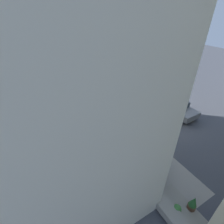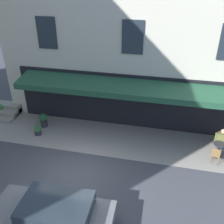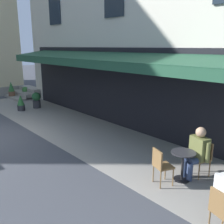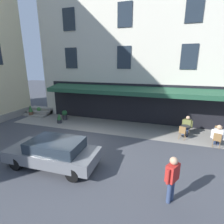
% 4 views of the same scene
% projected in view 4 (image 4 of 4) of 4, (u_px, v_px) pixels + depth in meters
% --- Properties ---
extents(ground_plane, '(70.00, 70.00, 0.00)m').
position_uv_depth(ground_plane, '(77.00, 143.00, 10.55)').
color(ground_plane, '#42444C').
extents(sidewalk_cafe_terrace, '(20.50, 3.20, 0.01)m').
position_uv_depth(sidewalk_cafe_terrace, '(138.00, 129.00, 12.72)').
color(sidewalk_cafe_terrace, gray).
rests_on(sidewalk_cafe_terrace, ground_plane).
extents(cafe_building_facade, '(20.00, 10.70, 15.00)m').
position_uv_depth(cafe_building_facade, '(160.00, 34.00, 16.06)').
color(cafe_building_facade, beige).
rests_on(cafe_building_facade, ground_plane).
extents(back_alley_steps, '(2.40, 1.75, 0.60)m').
position_uv_depth(back_alley_steps, '(40.00, 111.00, 16.64)').
color(back_alley_steps, gray).
rests_on(back_alley_steps, ground_plane).
extents(cafe_table_near_entrance, '(0.60, 0.60, 0.75)m').
position_uv_depth(cafe_table_near_entrance, '(218.00, 136.00, 10.28)').
color(cafe_table_near_entrance, black).
rests_on(cafe_table_near_entrance, ground_plane).
extents(cafe_chair_wicker_under_awning, '(0.50, 0.50, 0.91)m').
position_uv_depth(cafe_chair_wicker_under_awning, '(217.00, 139.00, 9.76)').
color(cafe_chair_wicker_under_awning, olive).
rests_on(cafe_chair_wicker_under_awning, ground_plane).
extents(cafe_chair_wicker_facing_street, '(0.48, 0.48, 0.91)m').
position_uv_depth(cafe_chair_wicker_facing_street, '(218.00, 132.00, 10.78)').
color(cafe_chair_wicker_facing_street, olive).
rests_on(cafe_chair_wicker_facing_street, ground_plane).
extents(cafe_table_mid_terrace, '(0.60, 0.60, 0.75)m').
position_uv_depth(cafe_table_mid_terrace, '(185.00, 129.00, 11.33)').
color(cafe_table_mid_terrace, black).
rests_on(cafe_table_mid_terrace, ground_plane).
extents(cafe_chair_wicker_corner_right, '(0.51, 0.51, 0.91)m').
position_uv_depth(cafe_chair_wicker_corner_right, '(183.00, 132.00, 10.84)').
color(cafe_chair_wicker_corner_right, olive).
rests_on(cafe_chair_wicker_corner_right, ground_plane).
extents(cafe_chair_wicker_back_row, '(0.50, 0.50, 0.91)m').
position_uv_depth(cafe_chair_wicker_back_row, '(187.00, 126.00, 11.82)').
color(cafe_chair_wicker_back_row, olive).
rests_on(cafe_chair_wicker_back_row, ground_plane).
extents(seated_patron_in_white, '(0.68, 0.65, 1.36)m').
position_uv_depth(seated_patron_in_white, '(218.00, 135.00, 9.88)').
color(seated_patron_in_white, navy).
rests_on(seated_patron_in_white, ground_plane).
extents(seated_companion_in_olive, '(0.65, 0.63, 1.32)m').
position_uv_depth(seated_companion_in_olive, '(187.00, 125.00, 11.61)').
color(seated_companion_in_olive, navy).
rests_on(seated_companion_in_olive, ground_plane).
extents(walking_pedestrian_in_red, '(0.49, 0.64, 1.73)m').
position_uv_depth(walking_pedestrian_in_red, '(172.00, 176.00, 5.77)').
color(walking_pedestrian_in_red, navy).
rests_on(walking_pedestrian_in_red, ground_plane).
extents(potted_plant_entrance_right, '(0.38, 0.38, 0.84)m').
position_uv_depth(potted_plant_entrance_right, '(59.00, 118.00, 13.98)').
color(potted_plant_entrance_right, '#2D2D33').
rests_on(potted_plant_entrance_right, ground_plane).
extents(potted_plant_under_sign, '(0.46, 0.46, 0.85)m').
position_uv_depth(potted_plant_under_sign, '(65.00, 115.00, 14.80)').
color(potted_plant_under_sign, '#2D2D33').
rests_on(potted_plant_under_sign, ground_plane).
extents(potted_plant_by_steps, '(0.40, 0.40, 1.07)m').
position_uv_depth(potted_plant_by_steps, '(31.00, 111.00, 15.83)').
color(potted_plant_by_steps, brown).
rests_on(potted_plant_by_steps, ground_plane).
extents(potted_plant_entrance_left, '(0.41, 0.41, 0.68)m').
position_uv_depth(potted_plant_entrance_left, '(39.00, 111.00, 16.55)').
color(potted_plant_entrance_left, brown).
rests_on(potted_plant_entrance_left, ground_plane).
extents(parked_car_grey, '(4.35, 1.92, 1.33)m').
position_uv_depth(parked_car_grey, '(54.00, 152.00, 7.98)').
color(parked_car_grey, slate).
rests_on(parked_car_grey, ground_plane).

